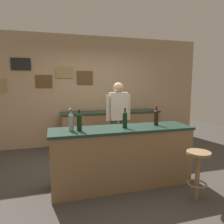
{
  "coord_description": "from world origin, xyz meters",
  "views": [
    {
      "loc": [
        -1.01,
        -3.39,
        1.59
      ],
      "look_at": [
        0.08,
        0.45,
        1.05
      ],
      "focal_mm": 33.5,
      "sensor_mm": 36.0,
      "label": 1
    }
  ],
  "objects_px": {
    "wine_bottle_a": "(71,122)",
    "wine_glass_a": "(70,109)",
    "wine_bottle_c": "(125,119)",
    "wine_bottle_b": "(79,122)",
    "bartender": "(118,116)",
    "bar_stool": "(198,167)",
    "wine_bottle_d": "(156,117)",
    "wine_glass_b": "(115,107)",
    "wine_glass_c": "(119,106)"
  },
  "relations": [
    {
      "from": "wine_bottle_a",
      "to": "wine_glass_a",
      "type": "height_order",
      "value": "wine_bottle_a"
    },
    {
      "from": "wine_bottle_c",
      "to": "wine_glass_a",
      "type": "height_order",
      "value": "wine_bottle_c"
    },
    {
      "from": "wine_bottle_a",
      "to": "wine_bottle_b",
      "type": "xyz_separation_m",
      "value": [
        0.11,
        -0.03,
        0.0
      ]
    },
    {
      "from": "bartender",
      "to": "wine_bottle_b",
      "type": "xyz_separation_m",
      "value": [
        -0.93,
        -1.09,
        0.12
      ]
    },
    {
      "from": "bar_stool",
      "to": "wine_bottle_d",
      "type": "bearing_deg",
      "value": 110.04
    },
    {
      "from": "wine_bottle_b",
      "to": "wine_bottle_d",
      "type": "distance_m",
      "value": 1.26
    },
    {
      "from": "wine_bottle_a",
      "to": "wine_glass_b",
      "type": "bearing_deg",
      "value": 58.08
    },
    {
      "from": "bartender",
      "to": "wine_bottle_a",
      "type": "bearing_deg",
      "value": -134.78
    },
    {
      "from": "wine_bottle_b",
      "to": "wine_bottle_a",
      "type": "bearing_deg",
      "value": 163.01
    },
    {
      "from": "bartender",
      "to": "wine_glass_b",
      "type": "bearing_deg",
      "value": 76.82
    },
    {
      "from": "wine_bottle_a",
      "to": "wine_bottle_b",
      "type": "relative_size",
      "value": 1.0
    },
    {
      "from": "wine_bottle_b",
      "to": "wine_bottle_c",
      "type": "height_order",
      "value": "same"
    },
    {
      "from": "bartender",
      "to": "wine_bottle_a",
      "type": "xyz_separation_m",
      "value": [
        -1.04,
        -1.05,
        0.12
      ]
    },
    {
      "from": "wine_bottle_c",
      "to": "wine_glass_a",
      "type": "bearing_deg",
      "value": 108.43
    },
    {
      "from": "wine_glass_a",
      "to": "wine_glass_c",
      "type": "height_order",
      "value": "same"
    },
    {
      "from": "wine_bottle_b",
      "to": "wine_bottle_c",
      "type": "bearing_deg",
      "value": 1.15
    },
    {
      "from": "bartender",
      "to": "bar_stool",
      "type": "xyz_separation_m",
      "value": [
        0.59,
        -1.74,
        -0.48
      ]
    },
    {
      "from": "wine_glass_a",
      "to": "bartender",
      "type": "bearing_deg",
      "value": -45.66
    },
    {
      "from": "wine_bottle_a",
      "to": "wine_bottle_b",
      "type": "bearing_deg",
      "value": -16.99
    },
    {
      "from": "wine_bottle_b",
      "to": "wine_glass_a",
      "type": "height_order",
      "value": "wine_bottle_b"
    },
    {
      "from": "bartender",
      "to": "wine_bottle_c",
      "type": "height_order",
      "value": "bartender"
    },
    {
      "from": "wine_bottle_a",
      "to": "wine_bottle_c",
      "type": "xyz_separation_m",
      "value": [
        0.81,
        -0.02,
        0.0
      ]
    },
    {
      "from": "bartender",
      "to": "wine_bottle_c",
      "type": "relative_size",
      "value": 5.29
    },
    {
      "from": "wine_bottle_a",
      "to": "wine_glass_c",
      "type": "height_order",
      "value": "wine_bottle_a"
    },
    {
      "from": "wine_bottle_b",
      "to": "wine_glass_c",
      "type": "distance_m",
      "value": 2.51
    },
    {
      "from": "wine_bottle_c",
      "to": "wine_bottle_a",
      "type": "bearing_deg",
      "value": 178.57
    },
    {
      "from": "wine_bottle_d",
      "to": "wine_glass_a",
      "type": "height_order",
      "value": "wine_bottle_d"
    },
    {
      "from": "bartender",
      "to": "wine_bottle_d",
      "type": "distance_m",
      "value": 1.07
    },
    {
      "from": "wine_bottle_d",
      "to": "wine_glass_b",
      "type": "distance_m",
      "value": 2.01
    },
    {
      "from": "bartender",
      "to": "bar_stool",
      "type": "bearing_deg",
      "value": -71.21
    },
    {
      "from": "bartender",
      "to": "wine_glass_c",
      "type": "xyz_separation_m",
      "value": [
        0.35,
        1.07,
        0.07
      ]
    },
    {
      "from": "wine_bottle_c",
      "to": "wine_glass_b",
      "type": "height_order",
      "value": "wine_bottle_c"
    },
    {
      "from": "bar_stool",
      "to": "wine_glass_b",
      "type": "height_order",
      "value": "wine_glass_b"
    },
    {
      "from": "bartender",
      "to": "wine_bottle_b",
      "type": "height_order",
      "value": "bartender"
    },
    {
      "from": "wine_bottle_d",
      "to": "wine_bottle_c",
      "type": "bearing_deg",
      "value": -173.72
    },
    {
      "from": "bar_stool",
      "to": "wine_glass_a",
      "type": "relative_size",
      "value": 4.39
    },
    {
      "from": "wine_bottle_a",
      "to": "wine_glass_c",
      "type": "distance_m",
      "value": 2.54
    },
    {
      "from": "bartender",
      "to": "wine_glass_a",
      "type": "relative_size",
      "value": 10.45
    },
    {
      "from": "wine_bottle_a",
      "to": "wine_glass_b",
      "type": "relative_size",
      "value": 1.97
    },
    {
      "from": "wine_bottle_d",
      "to": "wine_glass_c",
      "type": "xyz_separation_m",
      "value": [
        0.03,
        2.08,
        -0.05
      ]
    },
    {
      "from": "wine_bottle_b",
      "to": "wine_glass_b",
      "type": "bearing_deg",
      "value": 60.79
    },
    {
      "from": "wine_bottle_d",
      "to": "wine_glass_b",
      "type": "relative_size",
      "value": 1.97
    },
    {
      "from": "wine_bottle_c",
      "to": "wine_glass_b",
      "type": "distance_m",
      "value": 2.12
    },
    {
      "from": "bar_stool",
      "to": "wine_bottle_a",
      "type": "distance_m",
      "value": 1.87
    },
    {
      "from": "bar_stool",
      "to": "wine_bottle_d",
      "type": "relative_size",
      "value": 2.22
    },
    {
      "from": "wine_bottle_b",
      "to": "wine_glass_c",
      "type": "bearing_deg",
      "value": 59.26
    },
    {
      "from": "bartender",
      "to": "wine_bottle_b",
      "type": "distance_m",
      "value": 1.44
    },
    {
      "from": "bartender",
      "to": "wine_glass_b",
      "type": "distance_m",
      "value": 1.03
    },
    {
      "from": "wine_glass_b",
      "to": "wine_bottle_c",
      "type": "bearing_deg",
      "value": -102.78
    },
    {
      "from": "bar_stool",
      "to": "wine_bottle_a",
      "type": "height_order",
      "value": "wine_bottle_a"
    }
  ]
}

